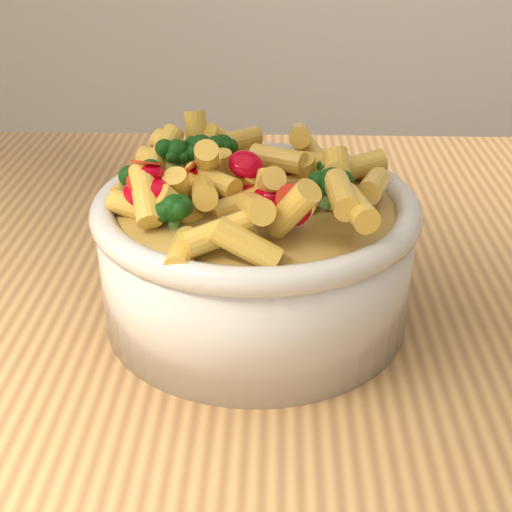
{
  "coord_description": "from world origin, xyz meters",
  "views": [
    {
      "loc": [
        0.09,
        -0.47,
        1.19
      ],
      "look_at": [
        0.08,
        -0.01,
        0.95
      ],
      "focal_mm": 50.0,
      "sensor_mm": 36.0,
      "label": 1
    }
  ],
  "objects": [
    {
      "name": "pasta_salad",
      "position": [
        0.08,
        -0.01,
        1.01
      ],
      "size": [
        0.18,
        0.18,
        0.04
      ],
      "color": "gold",
      "rests_on": "serving_bowl"
    },
    {
      "name": "serving_bowl",
      "position": [
        0.08,
        -0.01,
        0.95
      ],
      "size": [
        0.23,
        0.23,
        0.1
      ],
      "color": "silver",
      "rests_on": "table"
    },
    {
      "name": "table",
      "position": [
        0.0,
        0.0,
        0.8
      ],
      "size": [
        1.2,
        0.8,
        0.9
      ],
      "color": "tan",
      "rests_on": "ground"
    }
  ]
}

